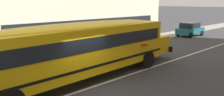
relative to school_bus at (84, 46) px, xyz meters
name	(u,v)px	position (x,y,z in m)	size (l,w,h in m)	color
ground_plane	(86,89)	(-0.96, -1.33, -1.80)	(400.00, 400.00, 0.00)	#38383D
sidewalk_far	(18,62)	(-0.96, 6.09, -1.80)	(120.00, 3.00, 0.01)	gray
lane_centreline	(86,89)	(-0.96, -1.33, -1.80)	(110.00, 0.16, 0.01)	silver
school_bus	(84,46)	(0.00, 0.00, 0.00)	(13.66, 3.30, 3.03)	yellow
parked_car_teal_near_corner	(190,29)	(19.34, 3.62, -0.96)	(3.99, 2.07, 1.64)	#195B66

